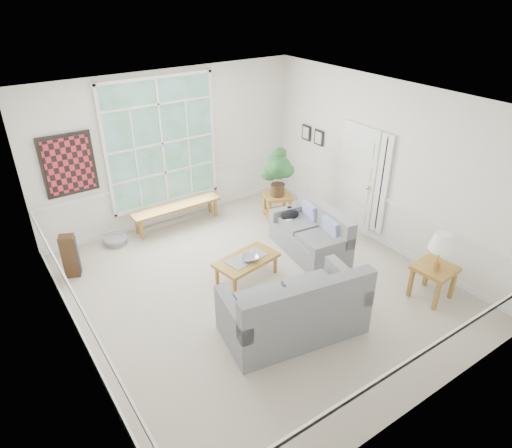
{
  "coord_description": "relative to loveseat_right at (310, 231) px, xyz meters",
  "views": [
    {
      "loc": [
        -3.43,
        -4.98,
        4.52
      ],
      "look_at": [
        0.1,
        0.2,
        1.05
      ],
      "focal_mm": 32.0,
      "sensor_mm": 36.0,
      "label": 1
    }
  ],
  "objects": [
    {
      "name": "table_lamp",
      "position": [
        0.65,
        -2.16,
        0.46
      ],
      "size": [
        0.47,
        0.47,
        0.63
      ],
      "primitive_type": null,
      "rotation": [
        0.0,
        0.0,
        0.37
      ],
      "color": "silver",
      "rests_on": "side_table"
    },
    {
      "name": "floor",
      "position": [
        -1.38,
        -0.36,
        -0.43
      ],
      "size": [
        5.5,
        6.0,
        0.01
      ],
      "primitive_type": "cube",
      "color": "#A99E90",
      "rests_on": "ground"
    },
    {
      "name": "entry_door",
      "position": [
        1.33,
        0.24,
        0.62
      ],
      "size": [
        0.08,
        0.9,
        2.1
      ],
      "primitive_type": "cube",
      "color": "white",
      "rests_on": "floor"
    },
    {
      "name": "wall_front",
      "position": [
        -1.38,
        -3.36,
        1.07
      ],
      "size": [
        5.5,
        0.02,
        3.0
      ],
      "primitive_type": "cube",
      "color": "silver",
      "rests_on": "ground"
    },
    {
      "name": "wall_right",
      "position": [
        1.37,
        -0.36,
        1.07
      ],
      "size": [
        0.02,
        6.0,
        3.0
      ],
      "primitive_type": "cube",
      "color": "silver",
      "rests_on": "ground"
    },
    {
      "name": "door_sidelight",
      "position": [
        1.33,
        -0.39,
        0.72
      ],
      "size": [
        0.08,
        0.26,
        1.9
      ],
      "primitive_type": "cube",
      "color": "white",
      "rests_on": "wall_right"
    },
    {
      "name": "floor_speaker",
      "position": [
        -3.78,
        1.67,
        -0.04
      ],
      "size": [
        0.29,
        0.27,
        0.77
      ],
      "primitive_type": "cube",
      "rotation": [
        0.0,
        0.0,
        -0.4
      ],
      "color": "#372313",
      "rests_on": "floor"
    },
    {
      "name": "wall_frame_near",
      "position": [
        1.33,
        1.39,
        1.12
      ],
      "size": [
        0.04,
        0.26,
        0.32
      ],
      "primitive_type": "cube",
      "color": "black",
      "rests_on": "wall_right"
    },
    {
      "name": "window_bench",
      "position": [
        -1.54,
        2.29,
        -0.22
      ],
      "size": [
        1.84,
        0.37,
        0.43
      ],
      "primitive_type": "cube",
      "rotation": [
        0.0,
        0.0,
        0.01
      ],
      "color": "olive",
      "rests_on": "floor"
    },
    {
      "name": "pet_bed",
      "position": [
        -2.84,
        2.29,
        -0.36
      ],
      "size": [
        0.56,
        0.56,
        0.13
      ],
      "primitive_type": "cylinder",
      "rotation": [
        0.0,
        0.0,
        -0.28
      ],
      "color": "gray",
      "rests_on": "floor"
    },
    {
      "name": "houseplant",
      "position": [
        0.29,
        1.37,
        0.59
      ],
      "size": [
        0.75,
        0.75,
        0.98
      ],
      "primitive_type": null,
      "rotation": [
        0.0,
        0.0,
        -0.39
      ],
      "color": "#235526",
      "rests_on": "end_table"
    },
    {
      "name": "side_table",
      "position": [
        0.71,
        -2.11,
        -0.14
      ],
      "size": [
        0.61,
        0.61,
        0.57
      ],
      "primitive_type": "cube",
      "rotation": [
        0.0,
        0.0,
        0.09
      ],
      "color": "olive",
      "rests_on": "floor"
    },
    {
      "name": "coffee_table",
      "position": [
        -1.41,
        -0.06,
        -0.23
      ],
      "size": [
        1.13,
        0.74,
        0.39
      ],
      "primitive_type": "cube",
      "rotation": [
        0.0,
        0.0,
        0.17
      ],
      "color": "olive",
      "rests_on": "floor"
    },
    {
      "name": "window_back",
      "position": [
        -1.58,
        2.6,
        1.22
      ],
      "size": [
        2.3,
        0.08,
        2.4
      ],
      "primitive_type": "cube",
      "color": "white",
      "rests_on": "wall_back"
    },
    {
      "name": "ceiling",
      "position": [
        -1.38,
        -0.36,
        2.57
      ],
      "size": [
        5.5,
        6.0,
        0.02
      ],
      "primitive_type": "cube",
      "color": "white",
      "rests_on": "ground"
    },
    {
      "name": "wall_left",
      "position": [
        -4.13,
        -0.36,
        1.07
      ],
      "size": [
        0.02,
        6.0,
        3.0
      ],
      "primitive_type": "cube",
      "color": "silver",
      "rests_on": "ground"
    },
    {
      "name": "loveseat_right",
      "position": [
        0.0,
        0.0,
        0.0
      ],
      "size": [
        1.03,
        1.68,
        0.86
      ],
      "primitive_type": "cube",
      "rotation": [
        0.0,
        0.0,
        -0.14
      ],
      "color": "slate",
      "rests_on": "floor"
    },
    {
      "name": "loveseat_front",
      "position": [
        -1.56,
        -1.48,
        0.1
      ],
      "size": [
        2.1,
        1.34,
        1.06
      ],
      "primitive_type": "cube",
      "rotation": [
        0.0,
        0.0,
        -0.18
      ],
      "color": "slate",
      "rests_on": "floor"
    },
    {
      "name": "end_table",
      "position": [
        0.31,
        1.4,
        -0.16
      ],
      "size": [
        0.69,
        0.69,
        0.53
      ],
      "primitive_type": "cube",
      "rotation": [
        0.0,
        0.0,
        -0.37
      ],
      "color": "olive",
      "rests_on": "floor"
    },
    {
      "name": "wall_back",
      "position": [
        -1.38,
        2.64,
        1.07
      ],
      "size": [
        5.5,
        0.02,
        3.0
      ],
      "primitive_type": "cube",
      "color": "silver",
      "rests_on": "ground"
    },
    {
      "name": "wall_art",
      "position": [
        -3.33,
        2.59,
        1.17
      ],
      "size": [
        0.9,
        0.06,
        1.1
      ],
      "primitive_type": "cube",
      "color": "maroon",
      "rests_on": "wall_back"
    },
    {
      "name": "pewter_bowl",
      "position": [
        -1.38,
        -0.12,
        0.01
      ],
      "size": [
        0.41,
        0.41,
        0.08
      ],
      "primitive_type": "imported",
      "rotation": [
        0.0,
        0.0,
        -0.21
      ],
      "color": "gray",
      "rests_on": "coffee_table"
    },
    {
      "name": "cat",
      "position": [
        -0.02,
        0.57,
        0.1
      ],
      "size": [
        0.38,
        0.27,
        0.18
      ],
      "primitive_type": "ellipsoid",
      "rotation": [
        0.0,
        0.0,
        -0.02
      ],
      "color": "black",
      "rests_on": "loveseat_right"
    },
    {
      "name": "wall_frame_far",
      "position": [
        1.33,
        1.79,
        1.12
      ],
      "size": [
        0.04,
        0.26,
        0.32
      ],
      "primitive_type": "cube",
      "color": "black",
      "rests_on": "wall_right"
    }
  ]
}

